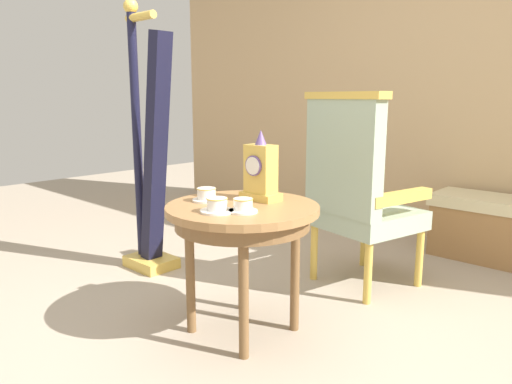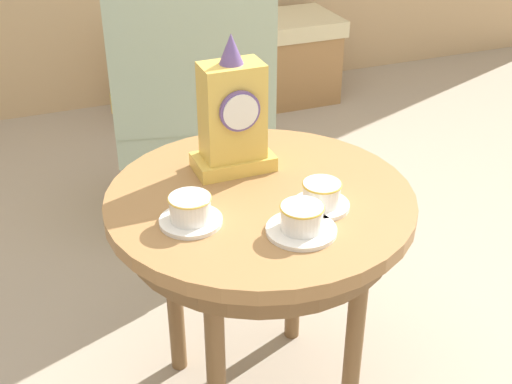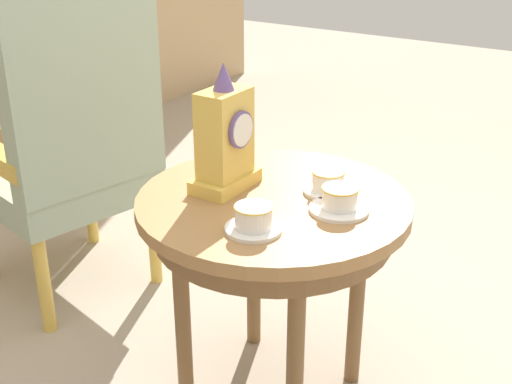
# 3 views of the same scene
# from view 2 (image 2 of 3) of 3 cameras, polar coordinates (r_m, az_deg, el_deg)

# --- Properties ---
(side_table) EXTENTS (0.71, 0.71, 0.62)m
(side_table) POSITION_cam_2_polar(r_m,az_deg,el_deg) (1.59, 0.33, -2.52)
(side_table) COLOR #9E7042
(side_table) RESTS_ON ground
(teacup_left) EXTENTS (0.14, 0.14, 0.06)m
(teacup_left) POSITION_cam_2_polar(r_m,az_deg,el_deg) (1.44, -5.52, -1.60)
(teacup_left) COLOR white
(teacup_left) RESTS_ON side_table
(teacup_right) EXTENTS (0.15, 0.15, 0.06)m
(teacup_right) POSITION_cam_2_polar(r_m,az_deg,el_deg) (1.41, 3.84, -2.42)
(teacup_right) COLOR white
(teacup_right) RESTS_ON side_table
(teacup_center) EXTENTS (0.13, 0.13, 0.06)m
(teacup_center) POSITION_cam_2_polar(r_m,az_deg,el_deg) (1.49, 5.50, -0.35)
(teacup_center) COLOR white
(teacup_center) RESTS_ON side_table
(mantel_clock) EXTENTS (0.19, 0.11, 0.34)m
(mantel_clock) POSITION_cam_2_polar(r_m,az_deg,el_deg) (1.60, -1.97, 6.24)
(mantel_clock) COLOR gold
(mantel_clock) RESTS_ON side_table
(armchair) EXTENTS (0.64, 0.64, 1.14)m
(armchair) POSITION_cam_2_polar(r_m,az_deg,el_deg) (2.32, -5.42, 9.39)
(armchair) COLOR #9EB299
(armchair) RESTS_ON ground
(window_bench) EXTENTS (1.03, 0.40, 0.44)m
(window_bench) POSITION_cam_2_polar(r_m,az_deg,el_deg) (3.57, -1.36, 10.68)
(window_bench) COLOR beige
(window_bench) RESTS_ON ground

